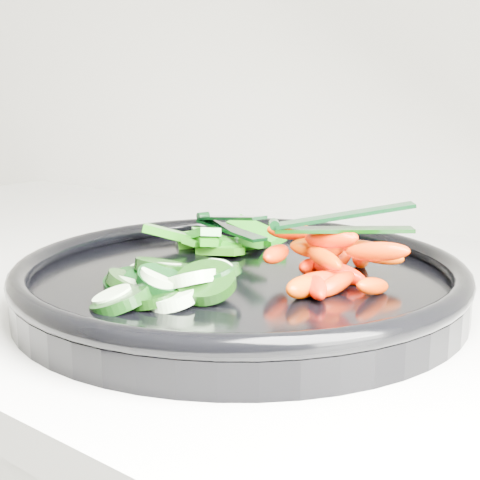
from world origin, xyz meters
The scene contains 6 objects.
veggie_tray centered at (-0.21, 1.63, 0.95)m, with size 0.48×0.48×0.04m.
cucumber_pile centered at (-0.22, 1.55, 0.96)m, with size 0.13×0.12×0.04m.
carrot_pile centered at (-0.14, 1.65, 0.97)m, with size 0.14×0.15×0.05m.
pepper_pile centered at (-0.28, 1.69, 0.96)m, with size 0.12×0.11×0.04m.
tong_carrot centered at (-0.13, 1.66, 1.00)m, with size 0.10×0.08×0.02m.
tong_pepper centered at (-0.28, 1.69, 0.98)m, with size 0.11×0.05×0.02m.
Camera 1 is at (0.13, 1.20, 1.11)m, focal length 50.00 mm.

